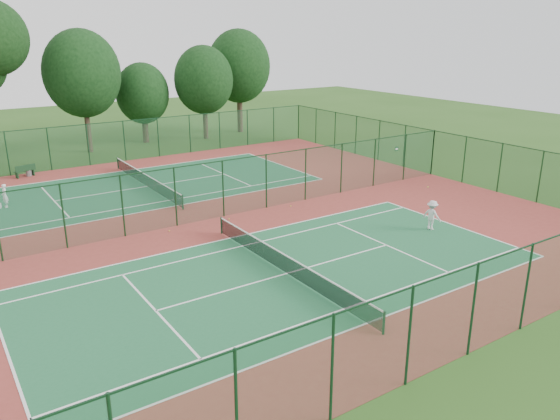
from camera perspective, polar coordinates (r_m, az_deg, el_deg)
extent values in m
plane|color=#295019|center=(32.86, -8.23, -1.13)|extent=(120.00, 120.00, 0.00)
cube|color=maroon|center=(32.86, -8.23, -1.12)|extent=(40.00, 36.00, 0.01)
cube|color=#1E6139|center=(25.58, 0.67, -6.67)|extent=(23.77, 10.97, 0.01)
cube|color=#1B5835|center=(40.83, -13.76, 2.40)|extent=(23.77, 10.97, 0.01)
cube|color=#1C542F|center=(48.80, -17.66, 6.70)|extent=(40.00, 0.02, 3.50)
cube|color=#14391F|center=(48.51, -17.86, 8.68)|extent=(40.00, 0.05, 0.05)
cube|color=#1B512C|center=(18.89, 16.62, -11.18)|extent=(40.00, 0.02, 3.50)
cube|color=#13341F|center=(18.13, 17.10, -6.46)|extent=(40.00, 0.05, 0.05)
cube|color=#194B2A|center=(44.39, 15.66, 5.81)|extent=(0.02, 36.00, 3.50)
cube|color=#163D1C|center=(44.08, 15.85, 7.98)|extent=(0.05, 36.00, 0.05)
cube|color=#194D2C|center=(32.33, -8.37, 1.80)|extent=(40.00, 0.02, 3.50)
cube|color=#14371A|center=(31.89, -8.51, 4.75)|extent=(40.00, 0.05, 0.05)
cylinder|color=#163C23|center=(20.99, 10.80, -11.51)|extent=(0.10, 0.10, 0.97)
cylinder|color=#163C23|center=(30.50, -6.14, -1.61)|extent=(0.10, 0.10, 0.97)
cube|color=black|center=(25.39, 0.68, -5.71)|extent=(0.02, 12.80, 0.85)
cube|color=white|center=(25.21, 0.68, -4.81)|extent=(0.04, 12.80, 0.06)
cylinder|color=#153B23|center=(34.97, -10.13, 0.81)|extent=(0.10, 0.10, 0.97)
cylinder|color=#153B23|center=(46.62, -16.59, 4.70)|extent=(0.10, 0.10, 0.97)
cube|color=black|center=(40.71, -13.81, 3.03)|extent=(0.02, 12.80, 0.85)
cube|color=white|center=(40.60, -13.86, 3.63)|extent=(0.04, 12.80, 0.06)
imported|color=silver|center=(32.01, 15.59, -0.51)|extent=(0.84, 1.20, 1.70)
imported|color=white|center=(38.95, -26.82, 1.34)|extent=(0.39, 0.57, 1.51)
cylinder|color=gray|center=(46.80, -24.80, 3.72)|extent=(0.49, 0.49, 0.80)
cube|color=black|center=(46.48, -25.79, 3.28)|extent=(0.19, 0.42, 0.47)
cube|color=black|center=(46.97, -24.41, 3.61)|extent=(0.19, 0.42, 0.47)
cube|color=black|center=(46.66, -25.14, 3.75)|extent=(1.63, 0.85, 0.05)
cube|color=black|center=(46.42, -25.06, 4.00)|extent=(1.52, 0.48, 0.47)
sphere|color=#A9C12C|center=(32.85, -5.35, -0.93)|extent=(0.07, 0.07, 0.07)
sphere|color=#EAF338|center=(35.11, 1.14, 0.41)|extent=(0.07, 0.07, 0.07)
sphere|color=gold|center=(31.40, -11.50, -2.15)|extent=(0.07, 0.07, 0.07)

